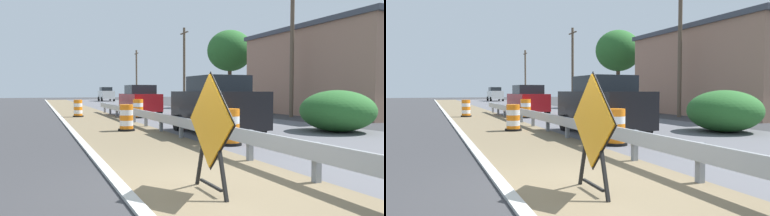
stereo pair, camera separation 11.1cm
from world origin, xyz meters
TOP-DOWN VIEW (x-y plane):
  - ground_plane at (0.00, 0.00)m, footprint 160.00×160.00m
  - median_dirt_strip at (0.43, 0.00)m, footprint 3.26×120.00m
  - curb_near_edge at (-1.30, 0.00)m, footprint 0.20×120.00m
  - guardrail_median at (1.82, 0.68)m, footprint 0.18×41.94m
  - warning_sign_diamond at (-0.07, -0.18)m, footprint 0.07×1.54m
  - traffic_barrel_nearest at (2.62, 3.89)m, footprint 0.67×0.67m
  - traffic_barrel_close at (0.69, 8.73)m, footprint 0.66×0.66m
  - traffic_barrel_mid at (2.82, 14.95)m, footprint 0.73×0.73m
  - traffic_barrel_far at (-0.27, 17.23)m, footprint 0.63×0.63m
  - car_lead_near_lane at (3.45, 6.42)m, footprint 2.02×4.60m
  - car_trailing_near_lane at (7.52, 31.16)m, footprint 2.23×4.10m
  - car_lead_far_lane at (3.53, 17.19)m, footprint 1.98×4.39m
  - car_mid_far_lane at (7.09, 49.51)m, footprint 2.01×4.74m
  - roadside_shop_near at (15.97, 12.91)m, footprint 7.14×12.01m
  - utility_pole_near at (11.45, 12.00)m, footprint 0.24×1.80m
  - utility_pole_mid at (10.77, 27.21)m, footprint 0.24×1.80m
  - utility_pole_far at (10.83, 45.68)m, footprint 0.24×1.80m
  - bush_roadside at (8.13, 5.23)m, footprint 2.82×2.82m
  - tree_roadside at (14.15, 24.16)m, footprint 4.26×4.26m

SIDE VIEW (x-z plane):
  - ground_plane at x=0.00m, z-range 0.00..0.00m
  - median_dirt_strip at x=0.43m, z-range 0.00..0.01m
  - curb_near_edge at x=-1.30m, z-range -0.05..0.06m
  - traffic_barrel_far at x=-0.27m, z-range -0.05..0.98m
  - traffic_barrel_close at x=0.69m, z-range -0.05..0.99m
  - traffic_barrel_nearest at x=2.62m, z-range -0.05..1.01m
  - traffic_barrel_mid at x=2.82m, z-range -0.05..1.04m
  - guardrail_median at x=1.82m, z-range 0.16..0.87m
  - bush_roadside at x=8.13m, z-range 0.00..1.61m
  - car_lead_far_lane at x=3.53m, z-range 0.00..1.94m
  - warning_sign_diamond at x=-0.07m, z-range 0.09..1.99m
  - car_trailing_near_lane at x=7.52m, z-range 0.00..2.08m
  - car_mid_far_lane at x=7.09m, z-range 0.00..2.10m
  - car_lead_near_lane at x=3.45m, z-range 0.00..2.12m
  - roadside_shop_near at x=15.97m, z-range 0.01..5.75m
  - utility_pole_far at x=10.83m, z-range 0.15..7.62m
  - utility_pole_mid at x=10.77m, z-range 0.16..7.87m
  - utility_pole_near at x=11.45m, z-range 0.16..8.67m
  - tree_roadside at x=14.15m, z-range 1.68..8.93m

